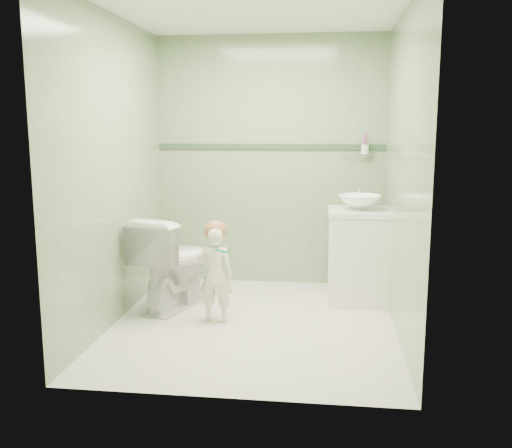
# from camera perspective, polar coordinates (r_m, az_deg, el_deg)

# --- Properties ---
(ground) EXTENTS (2.50, 2.50, 0.00)m
(ground) POSITION_cam_1_polar(r_m,az_deg,el_deg) (4.58, -0.24, -9.98)
(ground) COLOR silver
(ground) RESTS_ON ground
(room_shell) EXTENTS (2.50, 2.54, 2.40)m
(room_shell) POSITION_cam_1_polar(r_m,az_deg,el_deg) (4.32, -0.25, 5.15)
(room_shell) COLOR gray
(room_shell) RESTS_ON ground
(trim_stripe) EXTENTS (2.20, 0.02, 0.05)m
(trim_stripe) POSITION_cam_1_polar(r_m,az_deg,el_deg) (5.54, 1.42, 7.76)
(trim_stripe) COLOR #304D34
(trim_stripe) RESTS_ON room_shell
(vanity) EXTENTS (0.52, 0.50, 0.80)m
(vanity) POSITION_cam_1_polar(r_m,az_deg,el_deg) (5.11, 10.18, -3.34)
(vanity) COLOR white
(vanity) RESTS_ON ground
(counter) EXTENTS (0.54, 0.52, 0.04)m
(counter) POSITION_cam_1_polar(r_m,az_deg,el_deg) (5.03, 10.33, 1.21)
(counter) COLOR white
(counter) RESTS_ON vanity
(basin) EXTENTS (0.37, 0.37, 0.13)m
(basin) POSITION_cam_1_polar(r_m,az_deg,el_deg) (5.02, 10.35, 2.15)
(basin) COLOR white
(basin) RESTS_ON counter
(faucet) EXTENTS (0.03, 0.13, 0.18)m
(faucet) POSITION_cam_1_polar(r_m,az_deg,el_deg) (5.20, 10.27, 3.30)
(faucet) COLOR silver
(faucet) RESTS_ON counter
(cup_holder) EXTENTS (0.26, 0.07, 0.21)m
(cup_holder) POSITION_cam_1_polar(r_m,az_deg,el_deg) (5.47, 10.79, 7.38)
(cup_holder) COLOR silver
(cup_holder) RESTS_ON room_shell
(toilet) EXTENTS (0.67, 0.89, 0.81)m
(toilet) POSITION_cam_1_polar(r_m,az_deg,el_deg) (4.93, -8.32, -3.76)
(toilet) COLOR white
(toilet) RESTS_ON ground
(toddler) EXTENTS (0.29, 0.19, 0.77)m
(toddler) POSITION_cam_1_polar(r_m,az_deg,el_deg) (4.54, -4.09, -5.09)
(toddler) COLOR beige
(toddler) RESTS_ON ground
(hair_cap) EXTENTS (0.17, 0.17, 0.17)m
(hair_cap) POSITION_cam_1_polar(r_m,az_deg,el_deg) (4.49, -4.08, -0.69)
(hair_cap) COLOR #9D633F
(hair_cap) RESTS_ON toddler
(teal_toothbrush) EXTENTS (0.11, 0.13, 0.08)m
(teal_toothbrush) POSITION_cam_1_polar(r_m,az_deg,el_deg) (4.35, -3.55, -2.65)
(teal_toothbrush) COLOR #058B6B
(teal_toothbrush) RESTS_ON toddler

